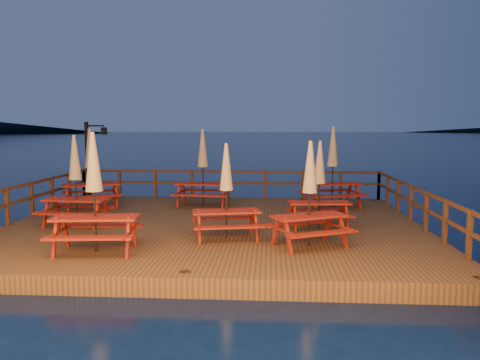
{
  "coord_description": "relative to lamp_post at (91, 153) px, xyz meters",
  "views": [
    {
      "loc": [
        1.65,
        -13.41,
        3.24
      ],
      "look_at": [
        0.73,
        0.6,
        1.62
      ],
      "focal_mm": 35.0,
      "sensor_mm": 36.0,
      "label": 1
    }
  ],
  "objects": [
    {
      "name": "picnic_table_3",
      "position": [
        3.11,
        -7.84,
        -0.39
      ],
      "size": [
        2.04,
        1.74,
        2.71
      ],
      "rotation": [
        0.0,
        0.0,
        0.1
      ],
      "color": "maroon",
      "rests_on": "deck"
    },
    {
      "name": "picnic_table_1",
      "position": [
        8.41,
        -4.95,
        -0.53
      ],
      "size": [
        1.81,
        1.53,
        2.44
      ],
      "rotation": [
        0.0,
        0.0,
        0.08
      ],
      "color": "maroon",
      "rests_on": "deck"
    },
    {
      "name": "lamp_post",
      "position": [
        0.0,
        0.0,
        0.0
      ],
      "size": [
        0.85,
        0.18,
        3.0
      ],
      "color": "black",
      "rests_on": "deck"
    },
    {
      "name": "picnic_table_5",
      "position": [
        1.52,
        -5.12,
        -0.45
      ],
      "size": [
        1.92,
        1.63,
        2.59
      ],
      "rotation": [
        0.0,
        0.0,
        -0.08
      ],
      "color": "maroon",
      "rests_on": "deck"
    },
    {
      "name": "picnic_table_7",
      "position": [
        7.97,
        -7.02,
        -0.49
      ],
      "size": [
        2.2,
        2.06,
        2.5
      ],
      "rotation": [
        0.0,
        0.0,
        0.45
      ],
      "color": "maroon",
      "rests_on": "deck"
    },
    {
      "name": "picnic_table_0",
      "position": [
        9.22,
        -1.51,
        -0.33
      ],
      "size": [
        2.36,
        2.13,
        2.82
      ],
      "rotation": [
        0.0,
        0.0,
        0.3
      ],
      "color": "maroon",
      "rests_on": "deck"
    },
    {
      "name": "picnic_table_6",
      "position": [
        0.79,
        -2.13,
        -0.37
      ],
      "size": [
        2.41,
        2.24,
        2.75
      ],
      "rotation": [
        0.0,
        0.0,
        0.43
      ],
      "color": "maroon",
      "rests_on": "deck"
    },
    {
      "name": "picnic_table_4",
      "position": [
        5.94,
        -6.41,
        -0.54
      ],
      "size": [
        1.94,
        1.71,
        2.42
      ],
      "rotation": [
        0.0,
        0.0,
        0.21
      ],
      "color": "maroon",
      "rests_on": "deck"
    },
    {
      "name": "picnic_table_2",
      "position": [
        4.65,
        -1.6,
        -0.37
      ],
      "size": [
        2.05,
        1.74,
        2.74
      ],
      "rotation": [
        0.0,
        0.0,
        -0.09
      ],
      "color": "maroon",
      "rests_on": "deck"
    },
    {
      "name": "deck",
      "position": [
        5.39,
        -4.55,
        -2.0
      ],
      "size": [
        12.0,
        10.0,
        0.4
      ],
      "primitive_type": "cube",
      "color": "#4E2919",
      "rests_on": "ground"
    },
    {
      "name": "deck_piles",
      "position": [
        5.39,
        -4.55,
        -2.5
      ],
      "size": [
        11.44,
        9.44,
        1.4
      ],
      "color": "#3E1F13",
      "rests_on": "ground"
    },
    {
      "name": "railing",
      "position": [
        5.39,
        -2.77,
        -1.03
      ],
      "size": [
        11.8,
        9.75,
        1.1
      ],
      "color": "#3E1F13",
      "rests_on": "deck"
    },
    {
      "name": "ground",
      "position": [
        5.39,
        -4.55,
        -2.2
      ],
      "size": [
        500.0,
        500.0,
        0.0
      ],
      "primitive_type": "plane",
      "color": "black",
      "rests_on": "ground"
    }
  ]
}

